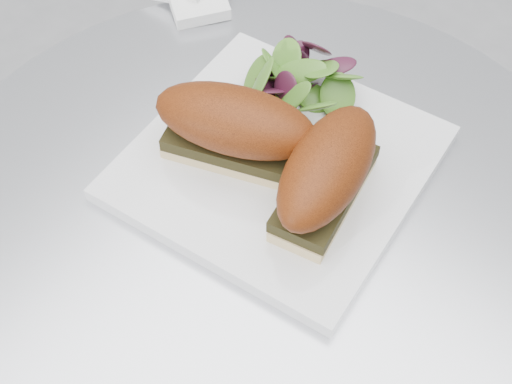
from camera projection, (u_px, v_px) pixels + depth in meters
table at (262, 332)px, 0.88m from camera, size 0.70×0.70×0.73m
plate at (278, 163)px, 0.72m from camera, size 0.30×0.30×0.02m
sandwich_left at (235, 127)px, 0.68m from camera, size 0.18×0.12×0.08m
sandwich_right at (327, 173)px, 0.65m from camera, size 0.10×0.17×0.08m
salad at (300, 78)px, 0.75m from camera, size 0.11×0.11×0.05m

